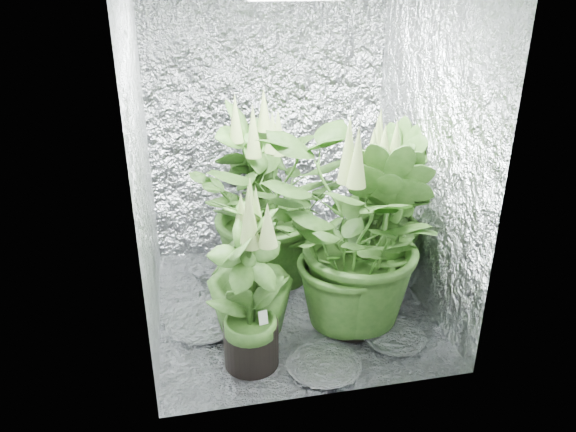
% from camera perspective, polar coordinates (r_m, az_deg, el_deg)
% --- Properties ---
extents(ground, '(1.60, 1.60, 0.00)m').
position_cam_1_polar(ground, '(3.53, 0.33, -9.07)').
color(ground, silver).
rests_on(ground, ground).
extents(walls, '(1.62, 1.62, 2.00)m').
position_cam_1_polar(walls, '(3.09, 0.37, 6.57)').
color(walls, silver).
rests_on(walls, ground).
extents(plant_a, '(1.09, 1.09, 1.17)m').
position_cam_1_polar(plant_a, '(3.51, -1.68, 1.12)').
color(plant_a, black).
rests_on(plant_a, ground).
extents(plant_b, '(0.83, 0.83, 1.21)m').
position_cam_1_polar(plant_b, '(3.73, -3.65, 2.64)').
color(plant_b, black).
rests_on(plant_b, ground).
extents(plant_c, '(0.72, 0.72, 1.16)m').
position_cam_1_polar(plant_c, '(3.53, 9.62, 0.47)').
color(plant_c, black).
rests_on(plant_c, ground).
extents(plant_d, '(0.66, 0.66, 0.92)m').
position_cam_1_polar(plant_d, '(3.05, -3.92, -5.59)').
color(plant_d, black).
rests_on(plant_d, ground).
extents(plant_e, '(1.11, 1.11, 1.20)m').
position_cam_1_polar(plant_e, '(3.07, 6.84, -2.40)').
color(plant_e, black).
rests_on(plant_e, ground).
extents(plant_f, '(0.64, 0.64, 0.99)m').
position_cam_1_polar(plant_f, '(2.83, -3.94, -7.63)').
color(plant_f, black).
rests_on(plant_f, ground).
extents(plant_g, '(0.82, 0.82, 1.18)m').
position_cam_1_polar(plant_g, '(3.29, 9.51, -1.06)').
color(plant_g, black).
rests_on(plant_g, ground).
extents(circulation_fan, '(0.14, 0.27, 0.31)m').
position_cam_1_polar(circulation_fan, '(3.84, 8.64, -4.06)').
color(circulation_fan, black).
rests_on(circulation_fan, ground).
extents(plant_label, '(0.05, 0.03, 0.07)m').
position_cam_1_polar(plant_label, '(2.90, -2.54, -10.28)').
color(plant_label, white).
rests_on(plant_label, plant_f).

